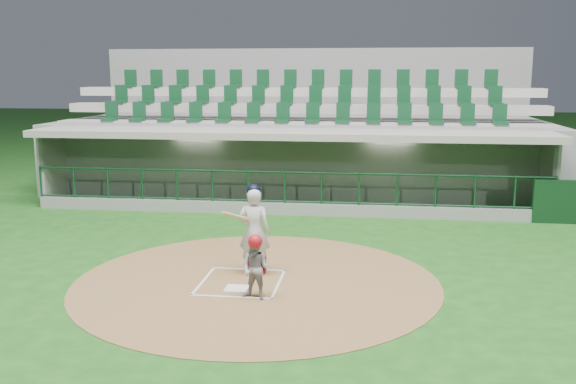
# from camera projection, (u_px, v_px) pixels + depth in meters

# --- Properties ---
(ground) EXTENTS (120.00, 120.00, 0.00)m
(ground) POSITION_uv_depth(u_px,v_px,m) (244.00, 278.00, 12.87)
(ground) COLOR #164714
(ground) RESTS_ON ground
(dirt_circle) EXTENTS (7.20, 7.20, 0.01)m
(dirt_circle) POSITION_uv_depth(u_px,v_px,m) (257.00, 282.00, 12.63)
(dirt_circle) COLOR brown
(dirt_circle) RESTS_ON ground
(home_plate) EXTENTS (0.43, 0.43, 0.02)m
(home_plate) POSITION_uv_depth(u_px,v_px,m) (237.00, 289.00, 12.18)
(home_plate) COLOR silver
(home_plate) RESTS_ON dirt_circle
(batter_box_chalk) EXTENTS (1.55, 1.80, 0.01)m
(batter_box_chalk) POSITION_uv_depth(u_px,v_px,m) (241.00, 282.00, 12.57)
(batter_box_chalk) COLOR white
(batter_box_chalk) RESTS_ON ground
(dugout_structure) EXTENTS (16.40, 3.70, 3.00)m
(dugout_structure) POSITION_uv_depth(u_px,v_px,m) (293.00, 172.00, 20.33)
(dugout_structure) COLOR slate
(dugout_structure) RESTS_ON ground
(seating_deck) EXTENTS (17.00, 6.72, 5.15)m
(seating_deck) POSITION_uv_depth(u_px,v_px,m) (303.00, 147.00, 23.24)
(seating_deck) COLOR gray
(seating_deck) RESTS_ON ground
(batter) EXTENTS (0.87, 0.87, 1.87)m
(batter) POSITION_uv_depth(u_px,v_px,m) (254.00, 230.00, 12.95)
(batter) COLOR silver
(batter) RESTS_ON dirt_circle
(catcher) EXTENTS (0.65, 0.57, 1.20)m
(catcher) POSITION_uv_depth(u_px,v_px,m) (256.00, 267.00, 11.56)
(catcher) COLOR gray
(catcher) RESTS_ON dirt_circle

